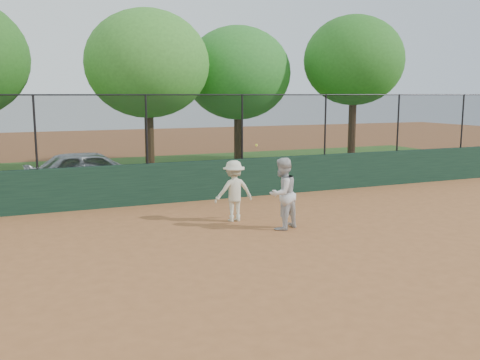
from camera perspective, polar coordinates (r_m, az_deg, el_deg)
name	(u,v)px	position (r m, az deg, el deg)	size (l,w,h in m)	color
ground	(247,259)	(10.56, 0.71, -8.47)	(80.00, 80.00, 0.00)	#A36134
back_wall	(165,183)	(15.96, -8.03, -0.31)	(26.00, 0.20, 1.20)	#183424
grass_strip	(125,175)	(21.83, -12.14, 0.52)	(36.00, 12.00, 0.01)	#2B591C
parked_car	(92,172)	(17.89, -15.49, 0.84)	(1.69, 4.21, 1.43)	#AFB4B9
player_second	(282,194)	(12.74, 4.52, -1.46)	(0.84, 0.65, 1.72)	silver
player_main	(234,191)	(13.51, -0.66, -1.18)	(1.01, 0.73, 1.99)	beige
fence_assembly	(163,128)	(15.77, -8.27, 5.55)	(26.00, 0.06, 2.00)	black
tree_2	(147,64)	(21.49, -9.84, 12.10)	(4.85, 4.41, 6.46)	#492F1A
tree_3	(238,73)	(24.21, -0.22, 11.32)	(4.79, 4.35, 6.19)	#3A2613
tree_4	(354,61)	(25.14, 12.09, 12.34)	(4.64, 4.22, 6.70)	#422817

